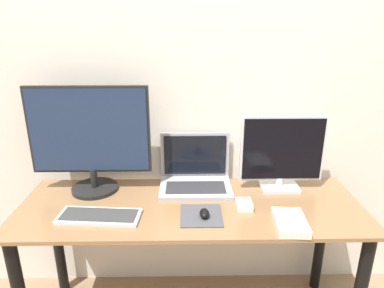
# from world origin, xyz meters

# --- Properties ---
(wall_back) EXTENTS (7.00, 0.05, 2.50)m
(wall_back) POSITION_xyz_m (0.00, 0.65, 1.25)
(wall_back) COLOR silver
(wall_back) RESTS_ON ground_plane
(desk) EXTENTS (1.66, 0.58, 0.71)m
(desk) POSITION_xyz_m (0.00, 0.29, 0.58)
(desk) COLOR olive
(desk) RESTS_ON ground_plane
(monitor_left) EXTENTS (0.60, 0.24, 0.55)m
(monitor_left) POSITION_xyz_m (-0.50, 0.46, 1.00)
(monitor_left) COLOR black
(monitor_left) RESTS_ON desk
(monitor_right) EXTENTS (0.43, 0.14, 0.40)m
(monitor_right) POSITION_xyz_m (0.47, 0.46, 0.91)
(monitor_right) COLOR silver
(monitor_right) RESTS_ON desk
(laptop) EXTENTS (0.38, 0.27, 0.27)m
(laptop) POSITION_xyz_m (0.03, 0.51, 0.77)
(laptop) COLOR #ADADB2
(laptop) RESTS_ON desk
(keyboard) EXTENTS (0.38, 0.17, 0.02)m
(keyboard) POSITION_xyz_m (-0.41, 0.18, 0.72)
(keyboard) COLOR silver
(keyboard) RESTS_ON desk
(mousepad) EXTENTS (0.19, 0.20, 0.00)m
(mousepad) POSITION_xyz_m (0.05, 0.19, 0.71)
(mousepad) COLOR #47474C
(mousepad) RESTS_ON desk
(mouse) EXTENTS (0.04, 0.07, 0.04)m
(mouse) POSITION_xyz_m (0.06, 0.17, 0.73)
(mouse) COLOR black
(mouse) RESTS_ON mousepad
(book) EXTENTS (0.15, 0.21, 0.04)m
(book) POSITION_xyz_m (0.43, 0.10, 0.73)
(book) COLOR silver
(book) RESTS_ON desk
(power_brick) EXTENTS (0.07, 0.09, 0.03)m
(power_brick) POSITION_xyz_m (0.25, 0.26, 0.72)
(power_brick) COLOR white
(power_brick) RESTS_ON desk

